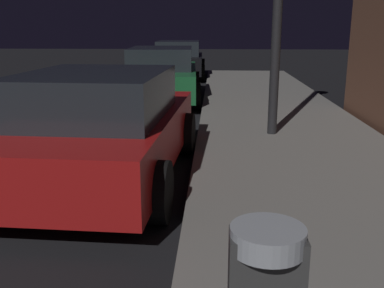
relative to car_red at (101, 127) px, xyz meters
The scene contains 3 objects.
car_red is the anchor object (origin of this frame).
car_green 6.52m from the car_red, 89.97° to the left, with size 2.23×4.60×1.43m.
car_black 12.21m from the car_red, 89.98° to the left, with size 2.14×4.31×1.43m.
Camera 1 is at (4.29, -1.17, 1.95)m, focal length 41.39 mm.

